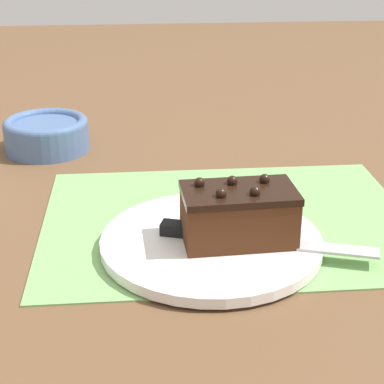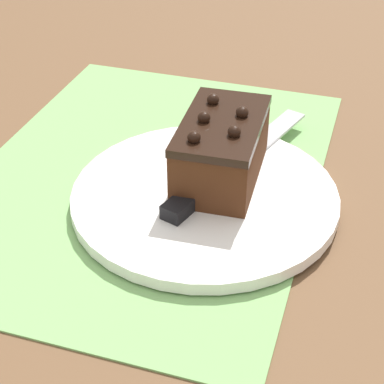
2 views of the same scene
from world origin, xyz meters
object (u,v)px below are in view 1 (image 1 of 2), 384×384
cake_plate (211,242)px  serving_knife (230,235)px  chocolate_cake (234,214)px  small_bowl (47,133)px

cake_plate → serving_knife: bearing=-18.5°
serving_knife → chocolate_cake: bearing=101.7°
small_bowl → cake_plate: bearing=-57.5°
cake_plate → chocolate_cake: (0.02, -0.01, 0.04)m
cake_plate → small_bowl: size_ratio=1.88×
serving_knife → small_bowl: (-0.25, 0.36, 0.01)m
cake_plate → serving_knife: serving_knife is taller
cake_plate → chocolate_cake: chocolate_cake is taller
cake_plate → small_bowl: (-0.23, 0.35, 0.02)m
cake_plate → serving_knife: 0.02m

